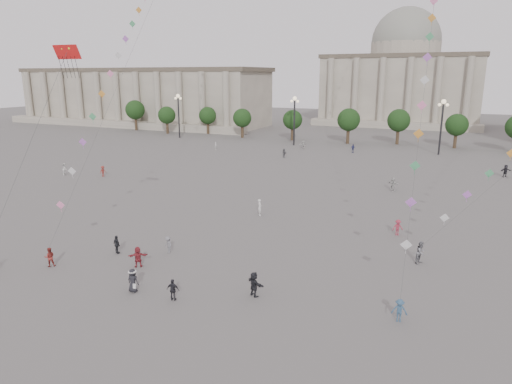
% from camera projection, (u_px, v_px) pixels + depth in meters
% --- Properties ---
extents(ground, '(360.00, 360.00, 0.00)m').
position_uv_depth(ground, '(165.00, 288.00, 33.35)').
color(ground, '#595653').
rests_on(ground, ground).
extents(hall_west, '(84.00, 26.22, 17.20)m').
position_uv_depth(hall_west, '(141.00, 97.00, 143.98)').
color(hall_west, gray).
rests_on(hall_west, ground).
extents(hall_central, '(48.30, 34.30, 35.50)m').
position_uv_depth(hall_central, '(403.00, 78.00, 143.90)').
color(hall_central, gray).
rests_on(hall_central, ground).
extents(tree_row, '(137.12, 5.12, 8.00)m').
position_uv_depth(tree_row, '(370.00, 120.00, 100.88)').
color(tree_row, '#39291C').
rests_on(tree_row, ground).
extents(lamp_post_far_west, '(2.00, 0.90, 10.65)m').
position_uv_depth(lamp_post_far_west, '(178.00, 108.00, 111.22)').
color(lamp_post_far_west, '#262628').
rests_on(lamp_post_far_west, ground).
extents(lamp_post_mid_west, '(2.00, 0.90, 10.65)m').
position_uv_depth(lamp_post_mid_west, '(294.00, 112.00, 99.29)').
color(lamp_post_mid_west, '#262628').
rests_on(lamp_post_mid_west, ground).
extents(lamp_post_mid_east, '(2.00, 0.90, 10.65)m').
position_uv_depth(lamp_post_mid_east, '(442.00, 117.00, 87.36)').
color(lamp_post_mid_east, '#262628').
rests_on(lamp_post_mid_east, ground).
extents(person_crowd_0, '(1.05, 0.94, 1.71)m').
position_uv_depth(person_crowd_0, '(353.00, 148.00, 91.27)').
color(person_crowd_0, navy).
rests_on(person_crowd_0, ground).
extents(person_crowd_1, '(1.11, 1.15, 1.86)m').
position_uv_depth(person_crowd_1, '(65.00, 169.00, 70.98)').
color(person_crowd_1, silver).
rests_on(person_crowd_1, ground).
extents(person_crowd_2, '(0.89, 1.20, 1.66)m').
position_uv_depth(person_crowd_2, '(103.00, 171.00, 69.79)').
color(person_crowd_2, maroon).
rests_on(person_crowd_2, ground).
extents(person_crowd_3, '(1.71, 1.28, 1.80)m').
position_uv_depth(person_crowd_3, '(254.00, 284.00, 32.01)').
color(person_crowd_3, black).
rests_on(person_crowd_3, ground).
extents(person_crowd_4, '(1.50, 1.58, 1.78)m').
position_uv_depth(person_crowd_4, '(303.00, 145.00, 95.79)').
color(person_crowd_4, beige).
rests_on(person_crowd_4, ground).
extents(person_crowd_6, '(1.12, 0.93, 1.50)m').
position_uv_depth(person_crowd_6, '(168.00, 245.00, 39.88)').
color(person_crowd_6, slate).
rests_on(person_crowd_6, ground).
extents(person_crowd_7, '(1.75, 1.22, 1.82)m').
position_uv_depth(person_crowd_7, '(393.00, 184.00, 61.27)').
color(person_crowd_7, '#B7B8B3').
rests_on(person_crowd_7, ground).
extents(person_crowd_8, '(1.18, 0.99, 1.59)m').
position_uv_depth(person_crowd_8, '(398.00, 227.00, 44.22)').
color(person_crowd_8, '#9E2B3E').
rests_on(person_crowd_8, ground).
extents(person_crowd_9, '(1.81, 1.37, 1.91)m').
position_uv_depth(person_crowd_9, '(506.00, 171.00, 69.43)').
color(person_crowd_9, black).
rests_on(person_crowd_9, ground).
extents(person_crowd_10, '(0.48, 0.64, 1.59)m').
position_uv_depth(person_crowd_10, '(216.00, 146.00, 94.87)').
color(person_crowd_10, beige).
rests_on(person_crowd_10, ground).
extents(person_crowd_12, '(1.54, 1.42, 1.72)m').
position_uv_depth(person_crowd_12, '(284.00, 153.00, 85.75)').
color(person_crowd_12, '#58585D').
rests_on(person_crowd_12, ground).
extents(person_crowd_13, '(0.76, 0.81, 1.87)m').
position_uv_depth(person_crowd_13, '(260.00, 207.00, 50.48)').
color(person_crowd_13, silver).
rests_on(person_crowd_13, ground).
extents(tourist_1, '(1.03, 0.69, 1.63)m').
position_uv_depth(tourist_1, '(117.00, 245.00, 39.69)').
color(tourist_1, black).
rests_on(tourist_1, ground).
extents(tourist_2, '(1.60, 1.35, 1.73)m').
position_uv_depth(tourist_2, '(138.00, 257.00, 36.91)').
color(tourist_2, maroon).
rests_on(tourist_2, ground).
extents(tourist_4, '(0.97, 0.55, 1.57)m').
position_uv_depth(tourist_4, '(173.00, 290.00, 31.42)').
color(tourist_4, black).
rests_on(tourist_4, ground).
extents(kite_flyer_0, '(0.98, 0.99, 1.61)m').
position_uv_depth(kite_flyer_0, '(50.00, 257.00, 37.02)').
color(kite_flyer_0, maroon).
rests_on(kite_flyer_0, ground).
extents(kite_flyer_1, '(1.05, 0.69, 1.53)m').
position_uv_depth(kite_flyer_1, '(399.00, 310.00, 28.70)').
color(kite_flyer_1, '#30506D').
rests_on(kite_flyer_1, ground).
extents(kite_flyer_2, '(1.06, 1.15, 1.91)m').
position_uv_depth(kite_flyer_2, '(421.00, 252.00, 37.60)').
color(kite_flyer_2, slate).
rests_on(kite_flyer_2, ground).
extents(hat_person, '(0.87, 0.60, 1.75)m').
position_uv_depth(hat_person, '(133.00, 280.00, 32.63)').
color(hat_person, black).
rests_on(hat_person, ground).
extents(dragon_kite, '(3.79, 2.90, 16.90)m').
position_uv_depth(dragon_kite, '(67.00, 63.00, 34.03)').
color(dragon_kite, red).
rests_on(dragon_kite, ground).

